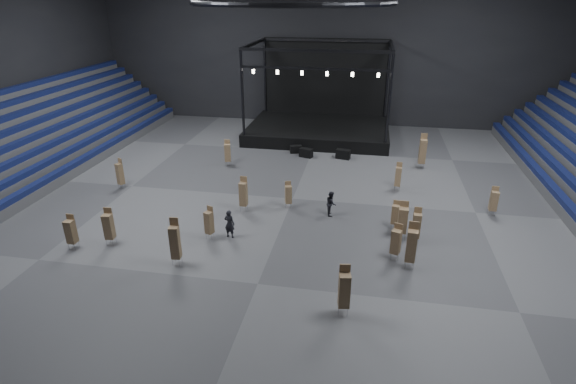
% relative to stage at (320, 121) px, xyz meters
% --- Properties ---
extents(floor, '(50.00, 50.00, 0.00)m').
position_rel_stage_xyz_m(floor, '(-0.00, -16.24, -1.45)').
color(floor, '#505053').
rests_on(floor, ground).
extents(wall_back, '(50.00, 0.20, 18.00)m').
position_rel_stage_xyz_m(wall_back, '(-0.00, 4.76, 7.55)').
color(wall_back, black).
rests_on(wall_back, ground).
extents(wall_front, '(50.00, 0.20, 18.00)m').
position_rel_stage_xyz_m(wall_front, '(-0.00, -37.24, 7.55)').
color(wall_front, black).
rests_on(wall_front, ground).
extents(bleachers_left, '(7.20, 40.00, 6.40)m').
position_rel_stage_xyz_m(bleachers_left, '(-22.94, -16.24, 0.28)').
color(bleachers_left, '#4B4B4E').
rests_on(bleachers_left, floor).
extents(stage, '(14.00, 10.00, 9.20)m').
position_rel_stage_xyz_m(stage, '(0.00, 0.00, 0.00)').
color(stage, black).
rests_on(stage, floor).
extents(truss_ring, '(12.30, 12.30, 5.15)m').
position_rel_stage_xyz_m(truss_ring, '(-0.00, -16.24, 11.55)').
color(truss_ring, black).
rests_on(truss_ring, ceiling).
extents(flight_case_left, '(1.17, 0.83, 0.70)m').
position_rel_stage_xyz_m(flight_case_left, '(-1.44, -6.28, -1.10)').
color(flight_case_left, black).
rests_on(flight_case_left, floor).
extents(flight_case_mid, '(1.31, 0.94, 0.79)m').
position_rel_stage_xyz_m(flight_case_mid, '(-0.36, -7.22, -1.06)').
color(flight_case_mid, black).
rests_on(flight_case_mid, floor).
extents(flight_case_right, '(1.35, 0.87, 0.83)m').
position_rel_stage_xyz_m(flight_case_right, '(2.95, -7.05, -1.03)').
color(flight_case_right, black).
rests_on(flight_case_right, floor).
extents(chair_stack_0, '(0.57, 0.57, 2.40)m').
position_rel_stage_xyz_m(chair_stack_0, '(7.38, -20.67, -0.18)').
color(chair_stack_0, silver).
rests_on(chair_stack_0, floor).
extents(chair_stack_1, '(0.58, 0.58, 2.69)m').
position_rel_stage_xyz_m(chair_stack_1, '(7.66, -23.79, -0.06)').
color(chair_stack_1, silver).
rests_on(chair_stack_1, floor).
extents(chair_stack_2, '(0.56, 0.56, 2.97)m').
position_rel_stage_xyz_m(chair_stack_2, '(9.58, -8.22, 0.07)').
color(chair_stack_2, silver).
rests_on(chair_stack_2, floor).
extents(chair_stack_3, '(0.50, 0.50, 1.87)m').
position_rel_stage_xyz_m(chair_stack_3, '(7.00, -19.44, -0.45)').
color(chair_stack_3, silver).
rests_on(chair_stack_3, floor).
extents(chair_stack_4, '(0.62, 0.62, 2.27)m').
position_rel_stage_xyz_m(chair_stack_4, '(-6.59, -10.60, -0.24)').
color(chair_stack_4, silver).
rests_on(chair_stack_4, floor).
extents(chair_stack_5, '(0.59, 0.59, 2.54)m').
position_rel_stage_xyz_m(chair_stack_5, '(4.42, -28.22, -0.13)').
color(chair_stack_5, silver).
rests_on(chair_stack_5, floor).
extents(chair_stack_6, '(0.49, 0.49, 2.17)m').
position_rel_stage_xyz_m(chair_stack_6, '(7.42, -13.31, -0.32)').
color(chair_stack_6, silver).
rests_on(chair_stack_6, floor).
extents(chair_stack_7, '(0.48, 0.48, 2.02)m').
position_rel_stage_xyz_m(chair_stack_7, '(13.44, -16.42, -0.37)').
color(chair_stack_7, silver).
rests_on(chair_stack_7, floor).
extents(chair_stack_8, '(0.55, 0.55, 1.90)m').
position_rel_stage_xyz_m(chair_stack_8, '(-0.06, -17.70, -0.44)').
color(chair_stack_8, silver).
rests_on(chair_stack_8, floor).
extents(chair_stack_9, '(0.55, 0.55, 2.09)m').
position_rel_stage_xyz_m(chair_stack_9, '(-3.94, -22.71, -0.36)').
color(chair_stack_9, silver).
rests_on(chair_stack_9, floor).
extents(chair_stack_10, '(0.55, 0.55, 2.75)m').
position_rel_stage_xyz_m(chair_stack_10, '(-4.77, -25.70, -0.05)').
color(chair_stack_10, silver).
rests_on(chair_stack_10, floor).
extents(chair_stack_11, '(0.55, 0.55, 2.31)m').
position_rel_stage_xyz_m(chair_stack_11, '(-9.42, -24.43, -0.23)').
color(chair_stack_11, silver).
rests_on(chair_stack_11, floor).
extents(chair_stack_12, '(0.62, 0.62, 2.13)m').
position_rel_stage_xyz_m(chair_stack_12, '(6.91, -23.07, -0.31)').
color(chair_stack_12, silver).
rests_on(chair_stack_12, floor).
extents(chair_stack_13, '(0.49, 0.49, 2.13)m').
position_rel_stage_xyz_m(chair_stack_13, '(-11.30, -25.26, -0.31)').
color(chair_stack_13, silver).
rests_on(chair_stack_13, floor).
extents(chair_stack_14, '(0.49, 0.49, 2.44)m').
position_rel_stage_xyz_m(chair_stack_14, '(-2.94, -18.71, -0.18)').
color(chair_stack_14, silver).
rests_on(chair_stack_14, floor).
extents(chair_stack_15, '(0.56, 0.56, 2.36)m').
position_rel_stage_xyz_m(chair_stack_15, '(-13.05, -16.69, -0.25)').
color(chair_stack_15, silver).
rests_on(chair_stack_15, floor).
extents(chair_stack_16, '(0.47, 0.47, 2.27)m').
position_rel_stage_xyz_m(chair_stack_16, '(8.15, -21.05, -0.27)').
color(chair_stack_16, silver).
rests_on(chair_stack_16, floor).
extents(man_center, '(0.73, 0.55, 1.79)m').
position_rel_stage_xyz_m(man_center, '(-2.80, -22.36, -0.55)').
color(man_center, black).
rests_on(man_center, floor).
extents(crew_member, '(0.75, 0.90, 1.67)m').
position_rel_stage_xyz_m(crew_member, '(2.92, -18.28, -0.62)').
color(crew_member, black).
rests_on(crew_member, floor).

